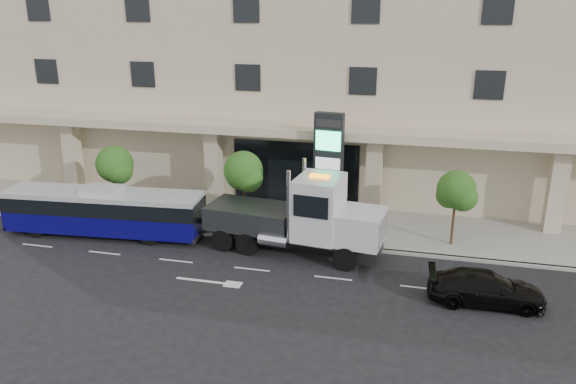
% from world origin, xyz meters
% --- Properties ---
extents(ground, '(120.00, 120.00, 0.00)m').
position_xyz_m(ground, '(0.00, 0.00, 0.00)').
color(ground, black).
rests_on(ground, ground).
extents(sidewalk, '(120.00, 6.00, 0.15)m').
position_xyz_m(sidewalk, '(0.00, 5.00, 0.07)').
color(sidewalk, gray).
rests_on(sidewalk, ground).
extents(curb, '(120.00, 0.30, 0.15)m').
position_xyz_m(curb, '(0.00, 2.00, 0.07)').
color(curb, gray).
rests_on(curb, ground).
extents(convention_center, '(60.00, 17.60, 20.00)m').
position_xyz_m(convention_center, '(-0.00, 15.42, 9.97)').
color(convention_center, '#C7B195').
rests_on(convention_center, ground).
extents(tree_left, '(2.27, 2.20, 4.22)m').
position_xyz_m(tree_left, '(-9.97, 3.59, 3.11)').
color(tree_left, '#422B19').
rests_on(tree_left, sidewalk).
extents(tree_mid, '(2.28, 2.20, 4.38)m').
position_xyz_m(tree_mid, '(-1.97, 3.59, 3.26)').
color(tree_mid, '#422B19').
rests_on(tree_mid, sidewalk).
extents(tree_right, '(2.10, 2.00, 4.04)m').
position_xyz_m(tree_right, '(9.53, 3.59, 3.04)').
color(tree_right, '#422B19').
rests_on(tree_right, sidewalk).
extents(city_bus, '(11.19, 3.18, 2.80)m').
position_xyz_m(city_bus, '(-9.20, 0.74, 1.42)').
color(city_bus, black).
rests_on(city_bus, ground).
extents(tow_truck, '(10.48, 3.56, 4.75)m').
position_xyz_m(tow_truck, '(1.92, 0.92, 1.95)').
color(tow_truck, '#2D3033').
rests_on(tow_truck, ground).
extents(black_sedan, '(4.97, 2.17, 1.42)m').
position_xyz_m(black_sedan, '(10.72, -2.22, 0.71)').
color(black_sedan, black).
rests_on(black_sedan, ground).
extents(signage_pylon, '(1.67, 0.79, 6.48)m').
position_xyz_m(signage_pylon, '(2.58, 4.98, 3.44)').
color(signage_pylon, black).
rests_on(signage_pylon, sidewalk).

